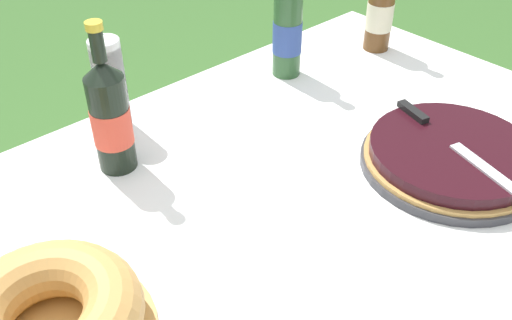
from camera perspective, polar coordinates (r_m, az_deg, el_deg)
garden_table at (r=1.14m, az=2.09°, el=-9.24°), size 1.87×1.20×0.71m
tablecloth at (r=1.11m, az=2.14°, el=-7.67°), size 1.88×1.21×0.10m
berry_tart at (r=1.30m, az=18.93°, el=0.28°), size 0.39×0.39×0.06m
serving_knife at (r=1.30m, az=18.40°, el=2.21°), size 0.13×0.37×0.01m
bundt_cake at (r=0.95m, az=-20.17°, el=-14.75°), size 0.33×0.33×0.10m
cup_stack at (r=1.36m, az=-14.31°, el=7.22°), size 0.07×0.07×0.23m
cider_bottle_green at (r=1.56m, az=3.17°, el=12.96°), size 0.08×0.08×0.35m
cider_bottle_amber at (r=1.74m, az=12.36°, el=14.59°), size 0.08×0.08×0.33m
juice_bottle_red at (r=1.22m, az=-14.36°, el=4.21°), size 0.08×0.08×0.34m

